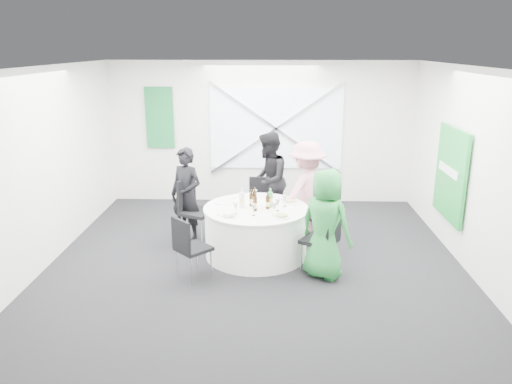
{
  "coord_description": "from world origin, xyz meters",
  "views": [
    {
      "loc": [
        0.24,
        -6.82,
        3.07
      ],
      "look_at": [
        0.0,
        0.2,
        1.0
      ],
      "focal_mm": 35.0,
      "sensor_mm": 36.0,
      "label": 1
    }
  ],
  "objects_px": {
    "chair_back_left": "(193,205)",
    "person_woman_pink": "(306,192)",
    "chair_front_left": "(188,244)",
    "person_woman_green": "(325,224)",
    "banquet_table": "(256,231)",
    "chair_back_right": "(322,210)",
    "chair_back": "(260,200)",
    "chair_front_right": "(325,235)",
    "person_man_back": "(268,180)",
    "green_water_bottle": "(270,200)",
    "clear_water_bottle": "(242,200)",
    "person_man_back_left": "(186,195)"
  },
  "relations": [
    {
      "from": "person_man_back_left",
      "to": "green_water_bottle",
      "type": "height_order",
      "value": "person_man_back_left"
    },
    {
      "from": "banquet_table",
      "to": "chair_back_left",
      "type": "xyz_separation_m",
      "value": [
        -1.03,
        0.55,
        0.23
      ]
    },
    {
      "from": "chair_back_right",
      "to": "person_woman_pink",
      "type": "relative_size",
      "value": 0.56
    },
    {
      "from": "person_woman_green",
      "to": "green_water_bottle",
      "type": "relative_size",
      "value": 5.29
    },
    {
      "from": "person_man_back_left",
      "to": "clear_water_bottle",
      "type": "height_order",
      "value": "person_man_back_left"
    },
    {
      "from": "clear_water_bottle",
      "to": "person_man_back",
      "type": "bearing_deg",
      "value": 73.6
    },
    {
      "from": "chair_back",
      "to": "chair_front_left",
      "type": "distance_m",
      "value": 2.14
    },
    {
      "from": "chair_front_left",
      "to": "person_woman_green",
      "type": "bearing_deg",
      "value": -129.18
    },
    {
      "from": "banquet_table",
      "to": "chair_back",
      "type": "distance_m",
      "value": 1.08
    },
    {
      "from": "person_man_back",
      "to": "person_woman_pink",
      "type": "height_order",
      "value": "person_man_back"
    },
    {
      "from": "chair_back",
      "to": "person_woman_green",
      "type": "distance_m",
      "value": 1.99
    },
    {
      "from": "person_man_back_left",
      "to": "person_man_back",
      "type": "distance_m",
      "value": 1.48
    },
    {
      "from": "chair_front_left",
      "to": "clear_water_bottle",
      "type": "height_order",
      "value": "clear_water_bottle"
    },
    {
      "from": "chair_back",
      "to": "banquet_table",
      "type": "bearing_deg",
      "value": -90.0
    },
    {
      "from": "chair_back_left",
      "to": "person_man_back",
      "type": "bearing_deg",
      "value": -30.98
    },
    {
      "from": "chair_back_right",
      "to": "person_woman_green",
      "type": "xyz_separation_m",
      "value": [
        -0.09,
        -1.28,
        0.22
      ]
    },
    {
      "from": "green_water_bottle",
      "to": "chair_front_left",
      "type": "bearing_deg",
      "value": -140.11
    },
    {
      "from": "chair_back_right",
      "to": "chair_front_left",
      "type": "bearing_deg",
      "value": -82.35
    },
    {
      "from": "chair_back_left",
      "to": "green_water_bottle",
      "type": "xyz_separation_m",
      "value": [
        1.24,
        -0.51,
        0.26
      ]
    },
    {
      "from": "person_woman_pink",
      "to": "person_woman_green",
      "type": "bearing_deg",
      "value": 58.24
    },
    {
      "from": "person_woman_pink",
      "to": "chair_back_right",
      "type": "bearing_deg",
      "value": 130.8
    },
    {
      "from": "person_man_back",
      "to": "person_woman_green",
      "type": "xyz_separation_m",
      "value": [
        0.79,
        -1.95,
        -0.08
      ]
    },
    {
      "from": "green_water_bottle",
      "to": "person_man_back_left",
      "type": "bearing_deg",
      "value": 158.02
    },
    {
      "from": "chair_back_left",
      "to": "person_woman_green",
      "type": "xyz_separation_m",
      "value": [
        1.99,
        -1.24,
        0.15
      ]
    },
    {
      "from": "person_man_back_left",
      "to": "chair_back",
      "type": "bearing_deg",
      "value": 49.32
    },
    {
      "from": "chair_back",
      "to": "person_woman_pink",
      "type": "bearing_deg",
      "value": -27.61
    },
    {
      "from": "chair_front_right",
      "to": "person_man_back",
      "type": "bearing_deg",
      "value": -125.14
    },
    {
      "from": "chair_front_right",
      "to": "person_man_back",
      "type": "relative_size",
      "value": 0.58
    },
    {
      "from": "person_woman_green",
      "to": "chair_back_right",
      "type": "bearing_deg",
      "value": -58.15
    },
    {
      "from": "chair_back_left",
      "to": "person_woman_pink",
      "type": "distance_m",
      "value": 1.83
    },
    {
      "from": "person_man_back_left",
      "to": "person_man_back",
      "type": "bearing_deg",
      "value": 54.68
    },
    {
      "from": "chair_front_left",
      "to": "person_man_back",
      "type": "relative_size",
      "value": 0.53
    },
    {
      "from": "chair_back",
      "to": "chair_back_left",
      "type": "bearing_deg",
      "value": -152.11
    },
    {
      "from": "chair_back_left",
      "to": "person_man_back_left",
      "type": "height_order",
      "value": "person_man_back_left"
    },
    {
      "from": "person_man_back",
      "to": "chair_front_left",
      "type": "bearing_deg",
      "value": -18.54
    },
    {
      "from": "chair_back_right",
      "to": "green_water_bottle",
      "type": "bearing_deg",
      "value": -85.99
    },
    {
      "from": "chair_back",
      "to": "chair_front_left",
      "type": "height_order",
      "value": "chair_back"
    },
    {
      "from": "chair_back_right",
      "to": "chair_front_right",
      "type": "bearing_deg",
      "value": -33.01
    },
    {
      "from": "chair_back_right",
      "to": "person_man_back_left",
      "type": "height_order",
      "value": "person_man_back_left"
    },
    {
      "from": "chair_back_right",
      "to": "banquet_table",
      "type": "bearing_deg",
      "value": -90.0
    },
    {
      "from": "banquet_table",
      "to": "person_woman_green",
      "type": "relative_size",
      "value": 1.02
    },
    {
      "from": "chair_back_right",
      "to": "person_woman_green",
      "type": "distance_m",
      "value": 1.3
    },
    {
      "from": "banquet_table",
      "to": "chair_front_left",
      "type": "distance_m",
      "value": 1.24
    },
    {
      "from": "chair_back_left",
      "to": "chair_front_right",
      "type": "distance_m",
      "value": 2.31
    },
    {
      "from": "chair_front_right",
      "to": "person_man_back",
      "type": "height_order",
      "value": "person_man_back"
    },
    {
      "from": "chair_back_right",
      "to": "green_water_bottle",
      "type": "relative_size",
      "value": 3.21
    },
    {
      "from": "person_woman_pink",
      "to": "person_woman_green",
      "type": "distance_m",
      "value": 1.34
    },
    {
      "from": "chair_back",
      "to": "clear_water_bottle",
      "type": "relative_size",
      "value": 3.09
    },
    {
      "from": "person_woman_green",
      "to": "person_woman_pink",
      "type": "bearing_deg",
      "value": -46.84
    },
    {
      "from": "person_woman_green",
      "to": "chair_front_right",
      "type": "bearing_deg",
      "value": -64.02
    }
  ]
}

